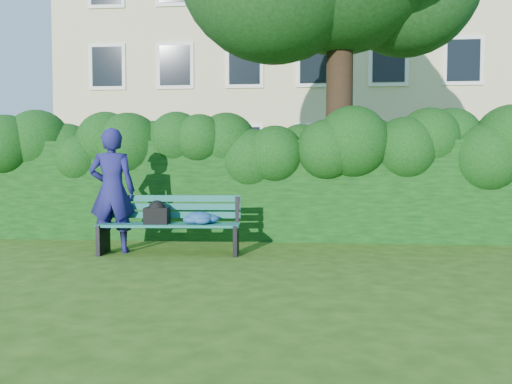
{
  "coord_description": "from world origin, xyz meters",
  "views": [
    {
      "loc": [
        0.66,
        -7.04,
        1.35
      ],
      "look_at": [
        0.0,
        0.6,
        0.95
      ],
      "focal_mm": 35.0,
      "sensor_mm": 36.0,
      "label": 1
    }
  ],
  "objects": [
    {
      "name": "ground",
      "position": [
        0.0,
        0.0,
        0.0
      ],
      "size": [
        80.0,
        80.0,
        0.0
      ],
      "primitive_type": "plane",
      "color": "#2A4D11",
      "rests_on": "ground"
    },
    {
      "name": "hedge",
      "position": [
        0.0,
        2.2,
        0.9
      ],
      "size": [
        10.0,
        1.0,
        1.8
      ],
      "color": "black",
      "rests_on": "ground"
    },
    {
      "name": "park_bench",
      "position": [
        -1.24,
        0.45,
        0.5
      ],
      "size": [
        2.17,
        0.67,
        0.89
      ],
      "rotation": [
        0.0,
        0.0,
        0.05
      ],
      "color": "#115757",
      "rests_on": "ground"
    },
    {
      "name": "apartment_building",
      "position": [
        -0.0,
        13.99,
        6.0
      ],
      "size": [
        16.0,
        8.08,
        12.0
      ],
      "color": "beige",
      "rests_on": "ground"
    },
    {
      "name": "man_reading",
      "position": [
        -2.24,
        0.49,
        0.97
      ],
      "size": [
        0.76,
        0.55,
        1.94
      ],
      "primitive_type": "imported",
      "rotation": [
        0.0,
        0.0,
        3.27
      ],
      "color": "#191855",
      "rests_on": "ground"
    }
  ]
}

